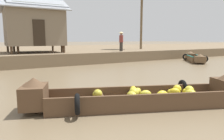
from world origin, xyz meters
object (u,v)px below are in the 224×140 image
at_px(stilt_house_mid_left, 34,27).
at_px(stilt_house_mid_right, 36,25).
at_px(vendor_person, 121,40).
at_px(fishing_skiff_distant, 195,58).
at_px(banana_boat, 139,96).

relative_size(stilt_house_mid_left, stilt_house_mid_right, 1.08).
height_order(stilt_house_mid_left, vendor_person, stilt_house_mid_left).
distance_m(stilt_house_mid_left, stilt_house_mid_right, 0.42).
distance_m(fishing_skiff_distant, stilt_house_mid_left, 13.07).
height_order(banana_boat, fishing_skiff_distant, banana_boat).
height_order(stilt_house_mid_left, stilt_house_mid_right, stilt_house_mid_right).
height_order(fishing_skiff_distant, vendor_person, vendor_person).
bearing_deg(vendor_person, stilt_house_mid_left, 164.25).
xyz_separation_m(fishing_skiff_distant, vendor_person, (-4.94, 3.59, 1.48)).
height_order(fishing_skiff_distant, stilt_house_mid_left, stilt_house_mid_left).
xyz_separation_m(banana_boat, fishing_skiff_distant, (11.15, 6.97, -0.00)).
bearing_deg(stilt_house_mid_left, vendor_person, -15.75).
height_order(banana_boat, stilt_house_mid_left, stilt_house_mid_left).
xyz_separation_m(banana_boat, vendor_person, (6.21, 10.56, 1.48)).
relative_size(fishing_skiff_distant, stilt_house_mid_left, 0.75).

